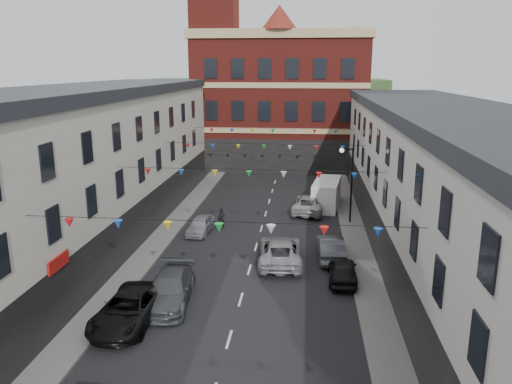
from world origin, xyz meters
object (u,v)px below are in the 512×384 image
(street_lamp, at_px, (349,175))
(white_van, at_px, (326,194))
(car_left_e, at_px, (200,225))
(pedestrian, at_px, (221,219))
(car_right_d, at_px, (343,271))
(car_left_d, at_px, (170,289))
(car_right_f, at_px, (309,204))
(car_right_e, at_px, (331,248))
(car_left_c, at_px, (129,309))
(moving_car, at_px, (280,251))

(street_lamp, height_order, white_van, street_lamp)
(car_left_e, bearing_deg, pedestrian, 44.40)
(street_lamp, relative_size, pedestrian, 3.69)
(street_lamp, xyz_separation_m, car_left_e, (-10.93, -3.51, -3.27))
(car_left_e, distance_m, car_right_d, 12.48)
(car_left_d, relative_size, car_left_e, 1.43)
(car_right_d, bearing_deg, car_left_e, -36.43)
(car_left_e, relative_size, car_right_f, 0.69)
(car_right_d, distance_m, white_van, 15.75)
(street_lamp, height_order, car_right_f, street_lamp)
(car_right_e, bearing_deg, car_right_f, -85.39)
(car_left_e, xyz_separation_m, car_right_f, (7.98, 6.27, 0.11))
(car_left_e, bearing_deg, street_lamp, 22.07)
(car_left_e, xyz_separation_m, pedestrian, (1.38, 1.16, 0.18))
(car_left_c, bearing_deg, street_lamp, 58.43)
(car_left_d, distance_m, white_van, 21.25)
(car_right_e, bearing_deg, moving_car, 15.15)
(car_left_d, xyz_separation_m, white_van, (8.71, 19.37, 0.42))
(car_right_f, height_order, moving_car, moving_car)
(street_lamp, xyz_separation_m, car_left_d, (-10.15, -14.77, -3.13))
(car_right_e, distance_m, white_van, 12.28)
(car_right_e, height_order, white_van, white_van)
(car_right_e, bearing_deg, pedestrian, -36.55)
(car_right_d, relative_size, car_right_f, 0.73)
(car_right_e, relative_size, pedestrian, 2.77)
(street_lamp, height_order, car_right_e, street_lamp)
(pedestrian, bearing_deg, moving_car, -41.33)
(car_right_d, relative_size, moving_car, 0.70)
(street_lamp, distance_m, car_right_d, 11.64)
(car_left_c, distance_m, moving_car, 10.74)
(car_right_e, bearing_deg, car_right_d, 96.08)
(white_van, bearing_deg, car_left_c, -107.10)
(street_lamp, xyz_separation_m, car_right_f, (-2.95, 2.76, -3.15))
(car_left_c, relative_size, car_left_d, 1.01)
(car_left_c, bearing_deg, car_right_e, 45.83)
(car_left_d, bearing_deg, white_van, 61.13)
(car_right_e, xyz_separation_m, car_right_f, (-1.36, 10.42, 0.01))
(street_lamp, bearing_deg, car_right_f, 136.93)
(moving_car, height_order, pedestrian, pedestrian)
(car_left_d, relative_size, car_right_e, 1.19)
(moving_car, distance_m, pedestrian, 7.95)
(street_lamp, bearing_deg, car_right_e, -101.75)
(car_left_d, height_order, car_left_e, car_left_d)
(street_lamp, height_order, pedestrian, street_lamp)
(car_right_f, distance_m, white_van, 2.43)
(car_left_d, distance_m, pedestrian, 12.44)
(car_right_e, distance_m, moving_car, 3.32)
(white_van, height_order, pedestrian, white_van)
(moving_car, relative_size, pedestrian, 3.50)
(street_lamp, xyz_separation_m, car_right_e, (-1.59, -7.66, -3.16))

